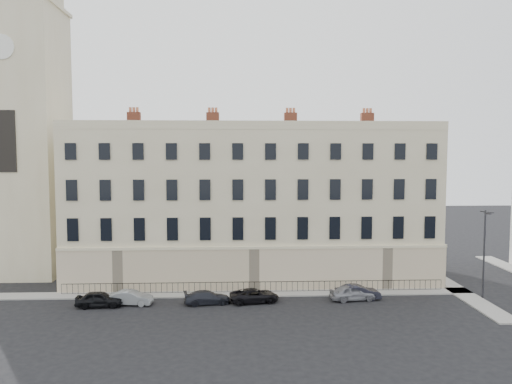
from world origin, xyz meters
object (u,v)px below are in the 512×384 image
at_px(car_b, 131,298).
at_px(car_f, 358,292).
at_px(car_d, 254,295).
at_px(streetlamp, 484,250).
at_px(car_a, 100,299).
at_px(car_e, 352,293).
at_px(car_c, 207,297).

xyz_separation_m(car_b, car_f, (19.62, 0.65, 0.04)).
height_order(car_b, car_d, car_b).
xyz_separation_m(car_b, streetlamp, (30.81, 0.59, 3.75)).
distance_m(car_a, car_e, 21.61).
bearing_deg(car_e, car_b, 84.15).
xyz_separation_m(car_a, car_d, (13.00, 0.73, -0.07)).
distance_m(car_c, car_f, 13.18).
height_order(car_a, car_e, car_e).
distance_m(car_c, car_e, 12.66).
height_order(car_e, car_f, car_e).
bearing_deg(car_c, car_d, -94.36).
bearing_deg(streetlamp, car_b, 162.90).
relative_size(car_a, car_d, 0.92).
xyz_separation_m(car_b, car_e, (19.10, 0.47, 0.06)).
relative_size(car_b, streetlamp, 0.47).
distance_m(car_b, car_f, 19.63).
height_order(car_a, streetlamp, streetlamp).
xyz_separation_m(car_c, car_f, (13.17, 0.69, 0.08)).
xyz_separation_m(car_f, streetlamp, (11.20, -0.07, 3.71)).
height_order(car_b, car_e, car_e).
xyz_separation_m(car_b, car_d, (10.50, 0.27, -0.02)).
distance_m(car_a, car_f, 22.14).
xyz_separation_m(car_e, car_f, (0.52, 0.18, -0.03)).
relative_size(car_e, streetlamp, 0.50).
bearing_deg(car_b, streetlamp, -82.52).
bearing_deg(car_a, car_f, -89.60).
relative_size(car_f, streetlamp, 0.50).
bearing_deg(car_e, streetlamp, -96.73).
bearing_deg(car_b, car_f, -81.71).
height_order(car_b, car_c, car_b).
relative_size(car_c, car_d, 0.92).
height_order(car_c, streetlamp, streetlamp).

